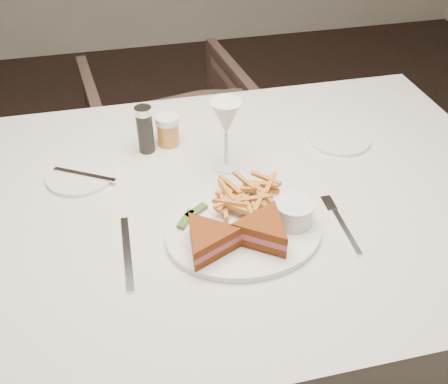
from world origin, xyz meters
TOP-DOWN VIEW (x-y plane):
  - ground at (0.00, 0.00)m, footprint 5.00×5.00m
  - table at (-0.00, -0.19)m, footprint 1.42×0.95m
  - chair_far at (0.00, 0.81)m, footprint 0.69×0.66m
  - table_setting at (0.02, -0.23)m, footprint 0.82×0.61m

SIDE VIEW (x-z plane):
  - ground at x=0.00m, z-range 0.00..0.00m
  - chair_far at x=0.00m, z-range 0.00..0.65m
  - table at x=0.00m, z-range 0.00..0.75m
  - table_setting at x=0.02m, z-range 0.70..0.88m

